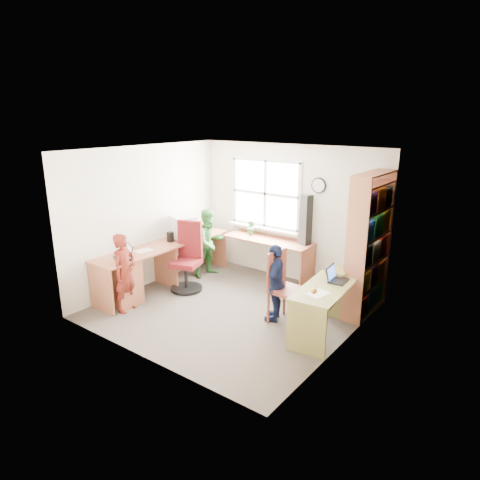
{
  "coord_description": "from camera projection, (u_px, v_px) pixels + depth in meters",
  "views": [
    {
      "loc": [
        3.72,
        -4.7,
        2.87
      ],
      "look_at": [
        0.0,
        0.25,
        1.05
      ],
      "focal_mm": 32.0,
      "sensor_mm": 36.0,
      "label": 1
    }
  ],
  "objects": [
    {
      "name": "cd_tower",
      "position": [
        306.0,
        220.0,
        7.16
      ],
      "size": [
        0.21,
        0.19,
        0.85
      ],
      "rotation": [
        0.0,
        0.0,
        -0.28
      ],
      "color": "black",
      "rests_on": "l_desk"
    },
    {
      "name": "speaker_a",
      "position": [
        170.0,
        237.0,
        7.39
      ],
      "size": [
        0.1,
        0.1,
        0.18
      ],
      "rotation": [
        0.0,
        0.0,
        -0.13
      ],
      "color": "black",
      "rests_on": "l_desk"
    },
    {
      "name": "person_red",
      "position": [
        125.0,
        273.0,
        6.37
      ],
      "size": [
        0.38,
        0.49,
        1.2
      ],
      "primitive_type": "imported",
      "rotation": [
        0.0,
        0.0,
        1.79
      ],
      "color": "maroon",
      "rests_on": "ground"
    },
    {
      "name": "potted_plant",
      "position": [
        251.0,
        228.0,
        7.8
      ],
      "size": [
        0.17,
        0.14,
        0.28
      ],
      "primitive_type": "imported",
      "rotation": [
        0.0,
        0.0,
        -0.16
      ],
      "color": "#317A3D",
      "rests_on": "l_desk"
    },
    {
      "name": "right_desk",
      "position": [
        324.0,
        301.0,
        5.66
      ],
      "size": [
        0.66,
        1.25,
        0.69
      ],
      "rotation": [
        0.0,
        0.0,
        0.09
      ],
      "color": "olive",
      "rests_on": "ground"
    },
    {
      "name": "speaker_b",
      "position": [
        196.0,
        229.0,
        7.88
      ],
      "size": [
        0.1,
        0.1,
        0.19
      ],
      "rotation": [
        0.0,
        0.0,
        -0.08
      ],
      "color": "black",
      "rests_on": "l_desk"
    },
    {
      "name": "laptop_left",
      "position": [
        125.0,
        255.0,
        6.55
      ],
      "size": [
        0.38,
        0.36,
        0.21
      ],
      "rotation": [
        0.0,
        0.0,
        -0.44
      ],
      "color": "black",
      "rests_on": "l_desk"
    },
    {
      "name": "person_navy",
      "position": [
        275.0,
        282.0,
        6.1
      ],
      "size": [
        0.5,
        0.72,
        1.14
      ],
      "primitive_type": "imported",
      "rotation": [
        0.0,
        0.0,
        -1.21
      ],
      "color": "#151D42",
      "rests_on": "ground"
    },
    {
      "name": "crt_monitor",
      "position": [
        183.0,
        227.0,
        7.56
      ],
      "size": [
        0.51,
        0.48,
        0.41
      ],
      "rotation": [
        0.0,
        0.0,
        -0.32
      ],
      "color": "silver",
      "rests_on": "l_desk"
    },
    {
      "name": "l_desk",
      "position": [
        156.0,
        269.0,
        6.97
      ],
      "size": [
        2.38,
        2.95,
        0.75
      ],
      "color": "#B06446",
      "rests_on": "ground"
    },
    {
      "name": "laptop_right",
      "position": [
        336.0,
        277.0,
        5.82
      ],
      "size": [
        0.27,
        0.32,
        0.2
      ],
      "rotation": [
        0.0,
        0.0,
        1.66
      ],
      "color": "black",
      "rests_on": "right_desk"
    },
    {
      "name": "paper_a",
      "position": [
        143.0,
        250.0,
        6.93
      ],
      "size": [
        0.22,
        0.3,
        0.0
      ],
      "rotation": [
        0.0,
        0.0,
        -0.08
      ],
      "color": "silver",
      "rests_on": "l_desk"
    },
    {
      "name": "person_green",
      "position": [
        210.0,
        243.0,
        7.81
      ],
      "size": [
        0.58,
        0.68,
        1.25
      ],
      "primitive_type": "imported",
      "rotation": [
        0.0,
        0.0,
        1.38
      ],
      "color": "#347F33",
      "rests_on": "ground"
    },
    {
      "name": "wooden_chair",
      "position": [
        283.0,
        284.0,
        6.04
      ],
      "size": [
        0.48,
        0.48,
        1.04
      ],
      "rotation": [
        0.0,
        0.0,
        -0.08
      ],
      "color": "brown",
      "rests_on": "ground"
    },
    {
      "name": "swivel_chair",
      "position": [
        188.0,
        261.0,
        7.22
      ],
      "size": [
        0.69,
        0.69,
        1.16
      ],
      "rotation": [
        0.0,
        0.0,
        0.33
      ],
      "color": "black",
      "rests_on": "ground"
    },
    {
      "name": "bookshelf",
      "position": [
        369.0,
        248.0,
        6.24
      ],
      "size": [
        0.3,
        1.02,
        2.1
      ],
      "color": "#B06446",
      "rests_on": "ground"
    },
    {
      "name": "room",
      "position": [
        234.0,
        232.0,
        6.28
      ],
      "size": [
        3.64,
        3.44,
        2.44
      ],
      "color": "#494139",
      "rests_on": "ground"
    },
    {
      "name": "paper_b",
      "position": [
        318.0,
        294.0,
        5.41
      ],
      "size": [
        0.27,
        0.33,
        0.0
      ],
      "rotation": [
        0.0,
        0.0,
        -0.24
      ],
      "color": "silver",
      "rests_on": "right_desk"
    },
    {
      "name": "game_box",
      "position": [
        339.0,
        272.0,
        6.07
      ],
      "size": [
        0.33,
        0.33,
        0.06
      ],
      "rotation": [
        0.0,
        0.0,
        -0.15
      ],
      "color": "red",
      "rests_on": "right_desk"
    }
  ]
}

